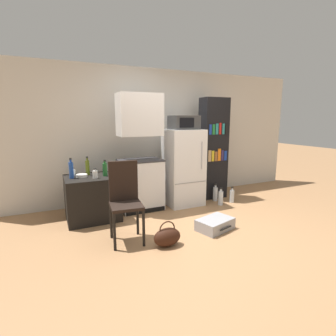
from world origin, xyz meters
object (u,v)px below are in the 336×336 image
Objects in this scene: bookshelf at (213,149)px; handbag at (167,237)px; water_bottle_front at (232,196)px; bottle_milk_white at (95,174)px; bottle_green_tall at (105,169)px; side_table at (92,198)px; water_bottle_middle at (221,198)px; water_bottle_back at (215,194)px; chair at (125,195)px; bottle_clear_short at (73,173)px; refrigerator at (183,167)px; suitcase_large_flat at (215,224)px; bowl at (82,176)px; bottle_olive_oil at (88,167)px; bottle_blue_soda at (71,170)px; kitchen_hutch at (140,158)px; microwave at (184,122)px.

bookshelf reaches higher than handbag.
bookshelf is 6.51× the size of water_bottle_front.
bottle_green_tall is at bearing 31.67° from bottle_milk_white.
water_bottle_middle is at bearing -7.58° from side_table.
bottle_green_tall is 2.23m from water_bottle_back.
chair reaches higher than bottle_green_tall.
bottle_clear_short is 0.14× the size of chair.
chair is at bearing -162.61° from water_bottle_middle.
chair is (-2.14, -1.13, -0.38)m from bookshelf.
refrigerator is at bearing 7.56° from bottle_milk_white.
handbag is at bearing 174.64° from suitcase_large_flat.
water_bottle_front is (0.15, -0.46, -0.87)m from bookshelf.
bottle_milk_white is (-0.17, -0.11, -0.04)m from bottle_green_tall.
bowl reaches higher than suitcase_large_flat.
refrigerator is 1.40m from suitcase_large_flat.
bookshelf is 2.59m from bowl.
bowl is 1.71m from handbag.
bottle_green_tall is 1.90m from suitcase_large_flat.
bottle_olive_oil is 1.17× the size of bottle_green_tall.
water_bottle_back reaches higher than handbag.
bottle_olive_oil is at bearing -178.67° from bookshelf.
bottle_clear_short is (-0.29, 0.25, -0.00)m from bottle_milk_white.
bottle_olive_oil is (-0.03, 0.14, 0.48)m from side_table.
bottle_blue_soda is at bearing -109.52° from bottle_clear_short.
bottle_green_tall is at bearing -10.22° from bowl.
refrigerator is (0.82, -0.05, -0.23)m from kitchen_hutch.
side_table is at bearing -78.03° from bottle_olive_oil.
handbag is 2.09m from water_bottle_back.
bottle_blue_soda is at bearing 128.06° from chair.
water_bottle_middle is 0.98× the size of water_bottle_back.
bottle_milk_white is at bearing -172.49° from microwave.
handbag is 1.17× the size of water_bottle_front.
refrigerator is 0.83m from microwave.
microwave is at bearing -106.55° from refrigerator.
handbag is (0.42, -0.42, -0.49)m from chair.
suitcase_large_flat is (0.69, -1.29, -0.85)m from kitchen_hutch.
bottle_olive_oil is at bearing 29.38° from bottle_blue_soda.
microwave is 3.22× the size of bottle_milk_white.
bookshelf is 11.95× the size of bowl.
bottle_green_tall is at bearing -13.55° from side_table.
bottle_blue_soda is at bearing 175.27° from bottle_green_tall.
kitchen_hutch is 7.82× the size of bottle_green_tall.
water_bottle_back is at bearing -0.90° from bottle_blue_soda.
water_bottle_back is (1.64, 1.30, 0.02)m from handbag.
bookshelf is 5.81× the size of water_bottle_back.
chair is 2.15m from water_bottle_middle.
bottle_green_tall is 0.37m from bowl.
handbag is 1.90m from water_bottle_middle.
refrigerator is (1.68, 0.06, 0.35)m from side_table.
refrigerator reaches higher than bottle_blue_soda.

